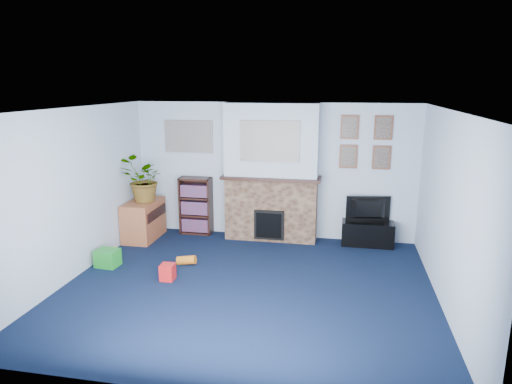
% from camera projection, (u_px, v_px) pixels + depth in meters
% --- Properties ---
extents(floor, '(5.00, 4.50, 0.01)m').
position_uv_depth(floor, '(247.00, 287.00, 6.24)').
color(floor, black).
rests_on(floor, ground).
extents(ceiling, '(5.00, 4.50, 0.01)m').
position_uv_depth(ceiling, '(246.00, 109.00, 5.68)').
color(ceiling, white).
rests_on(ceiling, wall_back).
extents(wall_back, '(5.00, 0.04, 2.40)m').
position_uv_depth(wall_back, '(273.00, 171.00, 8.11)').
color(wall_back, '#ADBDD1').
rests_on(wall_back, ground).
extents(wall_front, '(5.00, 0.04, 2.40)m').
position_uv_depth(wall_front, '(191.00, 270.00, 3.81)').
color(wall_front, '#ADBDD1').
rests_on(wall_front, ground).
extents(wall_left, '(0.04, 4.50, 2.40)m').
position_uv_depth(wall_left, '(73.00, 194.00, 6.42)').
color(wall_left, '#ADBDD1').
rests_on(wall_left, ground).
extents(wall_right, '(0.04, 4.50, 2.40)m').
position_uv_depth(wall_right, '(449.00, 212.00, 5.50)').
color(wall_right, '#ADBDD1').
rests_on(wall_right, ground).
extents(chimney_breast, '(1.72, 0.50, 2.40)m').
position_uv_depth(chimney_breast, '(271.00, 174.00, 7.92)').
color(chimney_breast, brown).
rests_on(chimney_breast, ground).
extents(collage_main, '(1.00, 0.03, 0.68)m').
position_uv_depth(collage_main, '(270.00, 141.00, 7.58)').
color(collage_main, gray).
rests_on(collage_main, chimney_breast).
extents(collage_left, '(0.90, 0.03, 0.58)m').
position_uv_depth(collage_left, '(189.00, 136.00, 8.25)').
color(collage_left, gray).
rests_on(collage_left, wall_back).
extents(portrait_tl, '(0.30, 0.03, 0.40)m').
position_uv_depth(portrait_tl, '(350.00, 127.00, 7.67)').
color(portrait_tl, brown).
rests_on(portrait_tl, wall_back).
extents(portrait_tr, '(0.30, 0.03, 0.40)m').
position_uv_depth(portrait_tr, '(383.00, 128.00, 7.56)').
color(portrait_tr, brown).
rests_on(portrait_tr, wall_back).
extents(portrait_bl, '(0.30, 0.03, 0.40)m').
position_uv_depth(portrait_bl, '(348.00, 156.00, 7.78)').
color(portrait_bl, brown).
rests_on(portrait_bl, wall_back).
extents(portrait_br, '(0.30, 0.03, 0.40)m').
position_uv_depth(portrait_br, '(382.00, 157.00, 7.68)').
color(portrait_br, brown).
rests_on(portrait_br, wall_back).
extents(tv_stand, '(0.87, 0.37, 0.41)m').
position_uv_depth(tv_stand, '(368.00, 232.00, 7.82)').
color(tv_stand, black).
rests_on(tv_stand, ground).
extents(television, '(0.76, 0.22, 0.43)m').
position_uv_depth(television, '(369.00, 210.00, 7.74)').
color(television, black).
rests_on(television, tv_stand).
extents(bookshelf, '(0.58, 0.28, 1.05)m').
position_uv_depth(bookshelf, '(196.00, 207.00, 8.39)').
color(bookshelf, black).
rests_on(bookshelf, ground).
extents(sideboard, '(0.49, 0.88, 0.69)m').
position_uv_depth(sideboard, '(144.00, 219.00, 8.14)').
color(sideboard, '#9F5433').
rests_on(sideboard, ground).
extents(potted_plant, '(0.90, 0.94, 0.80)m').
position_uv_depth(potted_plant, '(143.00, 180.00, 7.91)').
color(potted_plant, '#26661E').
rests_on(potted_plant, sideboard).
extents(mantel_clock, '(0.11, 0.06, 0.15)m').
position_uv_depth(mantel_clock, '(270.00, 172.00, 7.87)').
color(mantel_clock, gold).
rests_on(mantel_clock, chimney_breast).
extents(mantel_candle, '(0.05, 0.05, 0.16)m').
position_uv_depth(mantel_candle, '(289.00, 172.00, 7.81)').
color(mantel_candle, '#B2BFC6').
rests_on(mantel_candle, chimney_breast).
extents(mantel_teddy, '(0.13, 0.13, 0.13)m').
position_uv_depth(mantel_teddy, '(238.00, 171.00, 7.98)').
color(mantel_teddy, gray).
rests_on(mantel_teddy, chimney_breast).
extents(mantel_can, '(0.06, 0.06, 0.12)m').
position_uv_depth(mantel_can, '(310.00, 174.00, 7.74)').
color(mantel_can, red).
rests_on(mantel_can, chimney_breast).
extents(green_crate, '(0.35, 0.29, 0.26)m').
position_uv_depth(green_crate, '(108.00, 257.00, 6.93)').
color(green_crate, '#198C26').
rests_on(green_crate, ground).
extents(toy_ball, '(0.16, 0.16, 0.16)m').
position_uv_depth(toy_ball, '(114.00, 250.00, 7.35)').
color(toy_ball, yellow).
rests_on(toy_ball, ground).
extents(toy_block, '(0.19, 0.19, 0.23)m').
position_uv_depth(toy_block, '(168.00, 272.00, 6.45)').
color(toy_block, red).
rests_on(toy_block, ground).
extents(toy_tube, '(0.31, 0.13, 0.17)m').
position_uv_depth(toy_tube, '(186.00, 260.00, 7.00)').
color(toy_tube, orange).
rests_on(toy_tube, ground).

